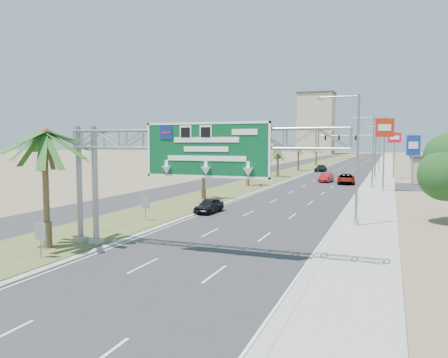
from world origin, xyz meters
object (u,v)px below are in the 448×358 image
Objects in this scene: car_left_lane at (209,206)px; pole_sign_red_near at (385,132)px; sign_gantry at (184,149)px; car_far at (321,168)px; car_right_lane at (346,179)px; signal_mast at (364,151)px; pole_sign_blue at (413,147)px; car_mid_lane at (326,178)px; pole_sign_red_far at (394,141)px; palm_near at (44,133)px.

car_left_lane is 0.40× the size of pole_sign_red_near.
car_far is at bearing 92.63° from sign_gantry.
sign_gantry is 4.31× the size of car_left_lane.
signal_mast is at bearing 77.87° from car_right_lane.
pole_sign_blue reaches higher than car_far.
pole_sign_blue reaches higher than car_mid_lane.
pole_sign_red_near is at bearing -65.09° from car_right_lane.
car_right_lane is 0.67× the size of pole_sign_red_far.
sign_gantry is at bearing 13.32° from palm_near.
car_left_lane is 34.37m from car_right_lane.
pole_sign_red_near reaches higher than car_mid_lane.
pole_sign_red_far reaches higher than car_left_lane.
car_mid_lane reaches higher than car_left_lane.
palm_near is at bearing -107.46° from pole_sign_red_far.
pole_sign_red_near is 1.16× the size of pole_sign_red_far.
car_mid_lane is 16.09m from pole_sign_red_near.
car_far is 0.51× the size of pole_sign_red_near.
car_far is (4.69, 77.06, -6.21)m from palm_near.
signal_mast is 1.34× the size of pole_sign_blue.
car_far is at bearing 135.06° from pole_sign_red_far.
sign_gantry reaches higher than car_mid_lane.
pole_sign_red_far is (10.18, 10.86, 5.90)m from car_mid_lane.
pole_sign_red_far is (-2.58, 11.26, 0.92)m from pole_sign_blue.
pole_sign_red_far is at bearing 53.81° from car_mid_lane.
sign_gantry is 15.76m from car_left_lane.
car_right_lane is (12.68, 49.23, -6.16)m from palm_near.
car_left_lane is 0.70× the size of car_right_lane.
sign_gantry is 39.28m from pole_sign_red_near.
car_mid_lane is (1.24, 49.43, -5.34)m from sign_gantry.
pole_sign_red_far reaches higher than car_mid_lane.
pole_sign_blue is at bearing 4.75° from car_right_lane.
signal_mast is 15.19m from pole_sign_blue.
pole_sign_blue is at bearing 70.42° from pole_sign_red_near.
car_far is 0.59× the size of pole_sign_red_far.
palm_near is at bearing -110.03° from car_right_lane.
sign_gantry is 3.87× the size of car_mid_lane.
signal_mast is 1.84× the size of car_right_lane.
pole_sign_red_near reaches higher than car_far.
sign_gantry is 75.40m from car_far.
signal_mast is 1.23× the size of pole_sign_red_far.
car_mid_lane is at bearing 79.65° from palm_near.
car_mid_lane is (5.68, 35.30, 0.05)m from car_left_lane.
palm_near is at bearing -99.37° from car_left_lane.
car_right_lane is (3.30, -2.13, 0.06)m from car_mid_lane.
sign_gantry is at bearing -84.48° from car_mid_lane.
car_mid_lane is 0.52× the size of pole_sign_red_far.
sign_gantry is at bearing -100.73° from pole_sign_red_far.
palm_near reaches higher than car_far.
car_mid_lane is at bearing 127.49° from pole_sign_red_near.
car_far is (-9.68, 13.09, -4.13)m from signal_mast.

